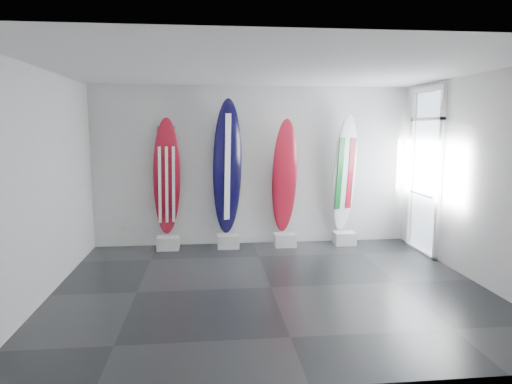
{
  "coord_description": "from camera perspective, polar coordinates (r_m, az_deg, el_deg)",
  "views": [
    {
      "loc": [
        -0.85,
        -6.08,
        2.24
      ],
      "look_at": [
        -0.06,
        1.4,
        1.16
      ],
      "focal_mm": 31.8,
      "sensor_mm": 36.0,
      "label": 1
    }
  ],
  "objects": [
    {
      "name": "wall_front",
      "position": [
        3.75,
        7.22,
        -3.3
      ],
      "size": [
        6.0,
        0.0,
        6.0
      ],
      "primitive_type": "plane",
      "rotation": [
        -1.57,
        0.0,
        0.0
      ],
      "color": "silver",
      "rests_on": "ground"
    },
    {
      "name": "surfboard_swiss",
      "position": [
        8.53,
        3.62,
        1.95
      ],
      "size": [
        0.53,
        0.38,
        2.16
      ],
      "primitive_type": "ellipsoid",
      "rotation": [
        0.11,
        0.0,
        0.16
      ],
      "color": "maroon",
      "rests_on": "display_block_swiss"
    },
    {
      "name": "wall_left",
      "position": [
        6.49,
        -25.34,
        0.83
      ],
      "size": [
        0.0,
        5.0,
        5.0
      ],
      "primitive_type": "plane",
      "rotation": [
        1.57,
        0.0,
        1.57
      ],
      "color": "silver",
      "rests_on": "ground"
    },
    {
      "name": "display_block_italy",
      "position": [
        8.91,
        11.06,
        -5.75
      ],
      "size": [
        0.4,
        0.3,
        0.24
      ],
      "primitive_type": "cube",
      "color": "silver",
      "rests_on": "floor"
    },
    {
      "name": "surfboard_italy",
      "position": [
        8.79,
        11.09,
        2.26
      ],
      "size": [
        0.57,
        0.43,
        2.24
      ],
      "primitive_type": "ellipsoid",
      "rotation": [
        0.09,
        0.0,
        0.3
      ],
      "color": "white",
      "rests_on": "display_block_italy"
    },
    {
      "name": "floor",
      "position": [
        6.53,
        1.86,
        -11.89
      ],
      "size": [
        6.0,
        6.0,
        0.0
      ],
      "primitive_type": "plane",
      "color": "black",
      "rests_on": "ground"
    },
    {
      "name": "display_block_usa",
      "position": [
        8.56,
        -10.99,
        -6.32
      ],
      "size": [
        0.4,
        0.3,
        0.24
      ],
      "primitive_type": "cube",
      "color": "silver",
      "rests_on": "floor"
    },
    {
      "name": "display_block_swiss",
      "position": [
        8.64,
        3.66,
        -6.04
      ],
      "size": [
        0.4,
        0.3,
        0.24
      ],
      "primitive_type": "cube",
      "color": "silver",
      "rests_on": "floor"
    },
    {
      "name": "surfboard_navy",
      "position": [
        8.4,
        -3.62,
        3.08
      ],
      "size": [
        0.62,
        0.42,
        2.52
      ],
      "primitive_type": "ellipsoid",
      "rotation": [
        0.06,
        0.0,
        0.36
      ],
      "color": "black",
      "rests_on": "display_block_navy"
    },
    {
      "name": "wall_outlet",
      "position": [
        8.91,
        -16.28,
        -4.41
      ],
      "size": [
        0.09,
        0.02,
        0.13
      ],
      "primitive_type": "cube",
      "color": "silver",
      "rests_on": "wall_back"
    },
    {
      "name": "balcony",
      "position": [
        9.37,
        27.53,
        -3.47
      ],
      "size": [
        2.8,
        2.2,
        1.2
      ],
      "primitive_type": null,
      "color": "slate",
      "rests_on": "ground"
    },
    {
      "name": "ceiling",
      "position": [
        6.18,
        1.99,
        15.23
      ],
      "size": [
        6.0,
        6.0,
        0.0
      ],
      "primitive_type": "plane",
      "rotation": [
        3.14,
        0.0,
        0.0
      ],
      "color": "white",
      "rests_on": "wall_back"
    },
    {
      "name": "wall_back",
      "position": [
        8.65,
        -0.37,
        3.27
      ],
      "size": [
        6.0,
        0.0,
        6.0
      ],
      "primitive_type": "plane",
      "rotation": [
        1.57,
        0.0,
        0.0
      ],
      "color": "silver",
      "rests_on": "ground"
    },
    {
      "name": "wall_right",
      "position": [
        7.23,
        26.19,
        1.46
      ],
      "size": [
        0.0,
        5.0,
        5.0
      ],
      "primitive_type": "plane",
      "rotation": [
        1.57,
        0.0,
        -1.57
      ],
      "color": "silver",
      "rests_on": "ground"
    },
    {
      "name": "surfboard_usa",
      "position": [
        8.44,
        -11.16,
        1.8
      ],
      "size": [
        0.57,
        0.48,
        2.18
      ],
      "primitive_type": "ellipsoid",
      "rotation": [
        0.14,
        0.0,
        0.22
      ],
      "color": "maroon",
      "rests_on": "display_block_usa"
    },
    {
      "name": "display_block_navy",
      "position": [
        8.53,
        -3.51,
        -6.23
      ],
      "size": [
        0.4,
        0.3,
        0.24
      ],
      "primitive_type": "cube",
      "color": "silver",
      "rests_on": "floor"
    },
    {
      "name": "glass_door",
      "position": [
        8.57,
        20.5,
        2.2
      ],
      "size": [
        0.12,
        1.16,
        2.85
      ],
      "primitive_type": null,
      "color": "white",
      "rests_on": "floor"
    }
  ]
}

